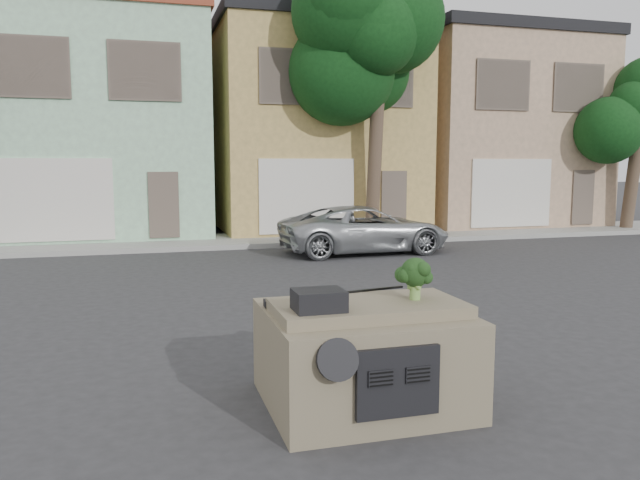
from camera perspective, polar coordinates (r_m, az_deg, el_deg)
name	(u,v)px	position (r m, az deg, el deg)	size (l,w,h in m)	color
ground_plane	(295,330)	(9.55, -2.27, -8.23)	(120.00, 120.00, 0.00)	#303033
sidewalk	(216,242)	(19.72, -9.52, -0.14)	(40.00, 3.00, 0.15)	gray
townhouse_mint	(100,127)	(23.52, -19.46, 9.74)	(7.20, 8.20, 7.55)	#9CCEA7
townhouse_tan	(307,130)	(24.28, -1.23, 10.04)	(7.20, 8.20, 7.55)	tan
townhouse_beige	(481,132)	(27.17, 14.47, 9.51)	(7.20, 8.20, 7.55)	tan
silver_pickup	(365,253)	(17.61, 4.12, -1.17)	(2.20, 4.77, 1.33)	#A4A8AC
tree_near	(375,107)	(20.15, 5.06, 11.98)	(4.40, 4.00, 8.50)	#0E3411
tree_far	(634,149)	(25.43, 26.76, 7.41)	(3.20, 3.00, 6.00)	#0E3411
car_dashboard	(363,352)	(6.63, 3.95, -10.14)	(2.00, 1.80, 1.12)	#71664F
instrument_hump	(319,300)	(5.97, -0.12, -5.52)	(0.48, 0.38, 0.20)	black
wiper_arm	(376,289)	(6.93, 5.10, -4.52)	(0.70, 0.03, 0.02)	black
broccoli	(415,278)	(6.49, 8.70, -3.47)	(0.37, 0.37, 0.45)	black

